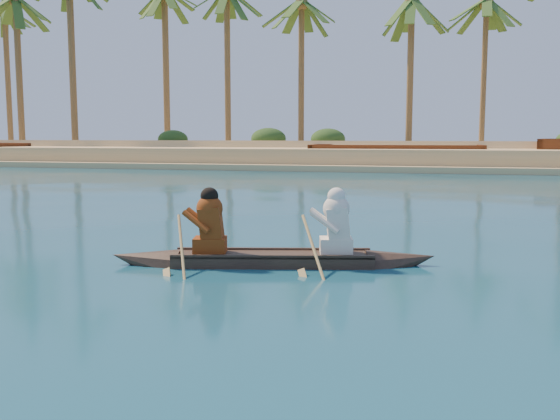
% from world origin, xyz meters
% --- Properties ---
extents(ground, '(160.00, 160.00, 0.00)m').
position_xyz_m(ground, '(0.00, 0.00, 0.00)').
color(ground, '#0E4559').
rests_on(ground, ground).
extents(sandy_embankment, '(150.00, 51.00, 1.50)m').
position_xyz_m(sandy_embankment, '(0.00, 46.89, 0.53)').
color(sandy_embankment, '#E2B87F').
rests_on(sandy_embankment, ground).
extents(palm_grove, '(110.00, 14.00, 16.00)m').
position_xyz_m(palm_grove, '(0.00, 35.00, 8.00)').
color(palm_grove, '#30551E').
rests_on(palm_grove, ground).
extents(shrub_cluster, '(100.00, 6.00, 2.40)m').
position_xyz_m(shrub_cluster, '(0.00, 31.50, 1.20)').
color(shrub_cluster, '#253E16').
rests_on(shrub_cluster, ground).
extents(canoe, '(5.41, 1.97, 1.49)m').
position_xyz_m(canoe, '(8.00, -4.00, 0.29)').
color(canoe, '#402D23').
rests_on(canoe, ground).
extents(barge_mid, '(11.07, 4.33, 1.81)m').
position_xyz_m(barge_mid, '(7.61, 27.00, 0.63)').
color(barge_mid, '#5F2814').
rests_on(barge_mid, ground).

